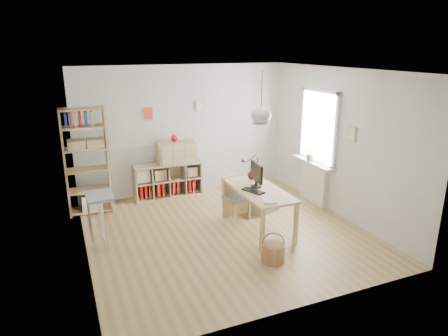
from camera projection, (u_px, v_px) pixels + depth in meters
name	position (u px, v px, depth m)	size (l,w,h in m)	color
ground	(225.00, 232.00, 6.83)	(4.50, 4.50, 0.00)	tan
room_shell	(261.00, 115.00, 6.32)	(4.50, 4.50, 4.50)	white
window_unit	(319.00, 127.00, 7.73)	(0.07, 1.16, 1.46)	white
radiator	(314.00, 183.00, 8.05)	(0.10, 0.80, 0.80)	white
windowsill	(313.00, 163.00, 7.91)	(0.22, 1.20, 0.06)	white
desk	(259.00, 195.00, 6.71)	(0.70, 1.50, 0.75)	#E1C381
cube_shelf	(166.00, 182.00, 8.41)	(1.40, 0.38, 0.72)	tan
tall_bookshelf	(86.00, 157.00, 7.35)	(0.80, 0.38, 2.00)	#E1C381
side_table	(96.00, 206.00, 6.20)	(0.40, 0.55, 0.85)	#959598
chair	(235.00, 195.00, 7.25)	(0.49, 0.49, 0.81)	#959598
wicker_basket	(273.00, 252.00, 5.86)	(0.34, 0.34, 0.47)	#8F6241
storage_chest	(261.00, 201.00, 7.70)	(0.69, 0.73, 0.56)	silver
monitor	(256.00, 174.00, 6.74)	(0.19, 0.48, 0.42)	black
keyboard	(253.00, 191.00, 6.58)	(0.15, 0.40, 0.02)	black
task_lamp	(249.00, 165.00, 7.12)	(0.38, 0.14, 0.40)	black
yarn_ball	(252.00, 175.00, 7.16)	(0.16, 0.16, 0.16)	#530B1C
paper_tray	(270.00, 200.00, 6.18)	(0.22, 0.27, 0.03)	white
drawer_chest	(176.00, 152.00, 8.27)	(0.78, 0.36, 0.44)	tan
red_vase	(174.00, 138.00, 8.17)	(0.13, 0.13, 0.16)	maroon
potted_plant	(311.00, 153.00, 7.91)	(0.27, 0.23, 0.30)	#366726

